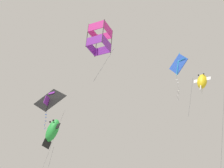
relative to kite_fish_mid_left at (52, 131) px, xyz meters
The scene contains 5 objects.
kite_fish_mid_left is the anchor object (origin of this frame).
kite_delta_highest 7.18m from the kite_fish_mid_left, behind, with size 3.09×2.84×7.57m.
kite_diamond_low_drifter 10.72m from the kite_fish_mid_left, 78.87° to the left, with size 2.45×1.50×5.83m.
kite_box_upper_right 7.49m from the kite_fish_mid_left, 36.71° to the left, with size 2.20×1.97×4.89m.
kite_fish_near_left 11.07m from the kite_fish_mid_left, 63.21° to the left, with size 2.34×1.74×8.20m.
Camera 1 is at (24.21, -4.23, 10.86)m, focal length 53.76 mm.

